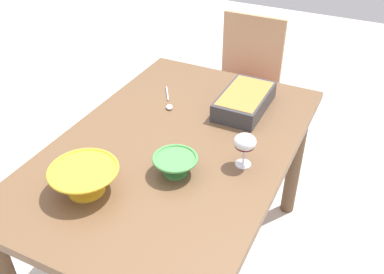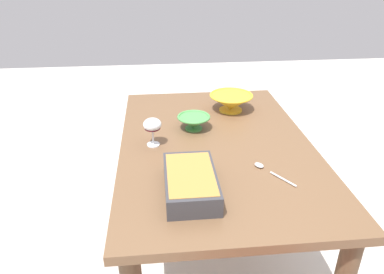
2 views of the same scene
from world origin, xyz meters
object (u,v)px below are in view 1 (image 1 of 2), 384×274
(chair, at_px, (244,85))
(casserole_dish, at_px, (245,100))
(small_bowl, at_px, (175,164))
(dining_table, at_px, (175,166))
(wine_glass, at_px, (245,144))
(mixing_bowl, at_px, (85,179))
(serving_spoon, at_px, (169,103))

(chair, height_order, casserole_dish, chair)
(small_bowl, bearing_deg, chair, 7.48)
(dining_table, relative_size, wine_glass, 10.12)
(wine_glass, xyz_separation_m, mixing_bowl, (-0.37, 0.44, -0.04))
(dining_table, bearing_deg, mixing_bowl, 159.17)
(serving_spoon, bearing_deg, chair, -7.26)
(chair, bearing_deg, mixing_bowl, 176.97)
(casserole_dish, bearing_deg, serving_spoon, 109.07)
(serving_spoon, bearing_deg, mixing_bowl, -177.84)
(wine_glass, relative_size, serving_spoon, 0.71)
(chair, bearing_deg, wine_glass, -160.91)
(casserole_dish, distance_m, mixing_bowl, 0.82)
(dining_table, height_order, mixing_bowl, mixing_bowl)
(small_bowl, bearing_deg, wine_glass, -53.42)
(mixing_bowl, bearing_deg, chair, -3.03)
(wine_glass, xyz_separation_m, serving_spoon, (0.27, 0.47, -0.09))
(wine_glass, bearing_deg, serving_spoon, 59.68)
(casserole_dish, height_order, mixing_bowl, mixing_bowl)
(mixing_bowl, height_order, small_bowl, mixing_bowl)
(small_bowl, relative_size, serving_spoon, 0.87)
(serving_spoon, bearing_deg, dining_table, -147.73)
(casserole_dish, bearing_deg, wine_glass, -160.19)
(chair, relative_size, mixing_bowl, 3.70)
(chair, bearing_deg, serving_spoon, 172.74)
(mixing_bowl, relative_size, serving_spoon, 1.27)
(dining_table, relative_size, small_bowl, 8.25)
(small_bowl, bearing_deg, casserole_dish, -7.18)
(dining_table, relative_size, serving_spoon, 7.21)
(wine_glass, height_order, serving_spoon, wine_glass)
(wine_glass, bearing_deg, chair, 19.09)
(casserole_dish, height_order, small_bowl, casserole_dish)
(wine_glass, distance_m, serving_spoon, 0.55)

